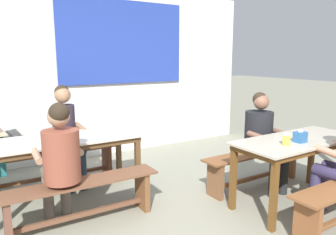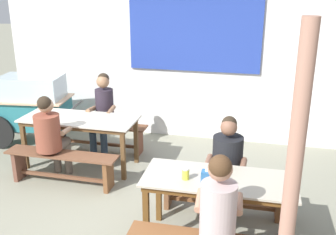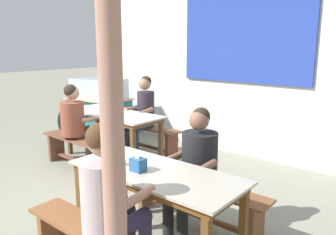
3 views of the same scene
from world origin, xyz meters
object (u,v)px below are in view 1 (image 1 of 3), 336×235
(dining_table_near, at_px, (298,146))
(bench_near_back, at_px, (255,164))
(bench_far_back, at_px, (55,163))
(person_right_near_table, at_px, (262,134))
(person_center_facing, at_px, (66,130))
(person_left_back_turned, at_px, (60,157))
(dining_table_far, at_px, (64,145))
(bench_far_front, at_px, (82,196))
(condiment_jar, at_px, (286,140))
(tissue_box, at_px, (300,137))

(dining_table_near, relative_size, bench_near_back, 1.00)
(bench_far_back, xyz_separation_m, person_right_near_table, (2.29, -1.49, 0.41))
(bench_near_back, bearing_deg, person_center_facing, 147.30)
(person_center_facing, bearing_deg, person_left_back_turned, -106.72)
(dining_table_near, bearing_deg, dining_table_far, 147.83)
(bench_far_front, bearing_deg, bench_far_back, 90.03)
(condiment_jar, bearing_deg, person_center_facing, 130.63)
(bench_far_front, bearing_deg, dining_table_near, -19.57)
(dining_table_near, distance_m, person_right_near_table, 0.55)
(bench_far_back, distance_m, bench_near_back, 2.66)
(dining_table_far, relative_size, bench_far_front, 1.08)
(person_center_facing, bearing_deg, dining_table_far, -106.30)
(dining_table_far, height_order, bench_near_back, dining_table_far)
(person_left_back_turned, bearing_deg, bench_near_back, -5.81)
(tissue_box, bearing_deg, person_left_back_turned, 157.46)
(bench_far_front, relative_size, person_left_back_turned, 1.26)
(dining_table_far, relative_size, person_left_back_turned, 1.36)
(bench_far_back, bearing_deg, person_left_back_turned, -98.30)
(dining_table_near, bearing_deg, person_center_facing, 137.02)
(person_right_near_table, distance_m, condiment_jar, 0.76)
(bench_far_front, distance_m, person_center_facing, 1.25)
(tissue_box, distance_m, condiment_jar, 0.23)
(bench_far_back, distance_m, person_right_near_table, 2.77)
(bench_far_front, bearing_deg, person_left_back_turned, 160.41)
(condiment_jar, bearing_deg, bench_near_back, 65.99)
(bench_far_front, distance_m, person_left_back_turned, 0.46)
(dining_table_near, xyz_separation_m, condiment_jar, (-0.33, -0.10, 0.14))
(dining_table_far, relative_size, bench_near_back, 1.09)
(tissue_box, bearing_deg, condiment_jar, -179.54)
(condiment_jar, bearing_deg, person_left_back_turned, 155.26)
(tissue_box, xyz_separation_m, condiment_jar, (-0.23, -0.00, 0.00))
(dining_table_near, height_order, condiment_jar, condiment_jar)
(dining_table_near, relative_size, bench_far_back, 0.95)
(bench_near_back, height_order, condiment_jar, condiment_jar)
(dining_table_near, bearing_deg, bench_near_back, 91.20)
(bench_far_back, bearing_deg, bench_far_front, -89.97)
(dining_table_far, xyz_separation_m, bench_far_back, (-0.00, 0.62, -0.40))
(bench_far_front, distance_m, bench_near_back, 2.26)
(bench_far_back, relative_size, person_center_facing, 1.27)
(bench_far_back, height_order, person_right_near_table, person_right_near_table)
(dining_table_near, distance_m, bench_near_back, 0.73)
(bench_far_back, bearing_deg, tissue_box, -44.84)
(bench_far_front, xyz_separation_m, condiment_jar, (1.93, -0.91, 0.53))
(dining_table_near, height_order, tissue_box, tissue_box)
(person_right_near_table, bearing_deg, person_center_facing, 146.50)
(dining_table_far, relative_size, dining_table_near, 1.08)
(dining_table_far, xyz_separation_m, person_right_near_table, (2.29, -0.87, 0.01))
(bench_near_back, height_order, person_left_back_turned, person_left_back_turned)
(bench_near_back, bearing_deg, bench_far_front, 175.30)
(person_right_near_table, height_order, person_center_facing, person_center_facing)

